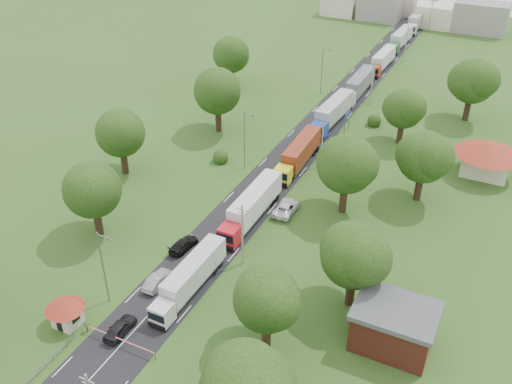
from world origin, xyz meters
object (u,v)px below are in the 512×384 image
Objects in this scene: car_lane_mid at (158,280)px; pedestrian_near at (111,332)px; guard_booth at (65,310)px; car_lane_front at (120,328)px; boom_barrier at (110,335)px; info_sign at (347,117)px; truck_0 at (190,278)px.

pedestrian_near is at bearing 91.24° from car_lane_mid.
car_lane_front is (6.08, 1.50, -1.40)m from guard_booth.
info_sign reaches higher than boom_barrier.
truck_0 is (3.59, 10.76, 1.15)m from boom_barrier.
pedestrian_near reaches higher than car_lane_front.
pedestrian_near is at bearing 115.30° from boom_barrier.
truck_0 is 3.12× the size of car_lane_front.
car_lane_mid is 9.34m from pedestrian_near.
boom_barrier is 2.10× the size of guard_booth.
boom_barrier is 1.52m from car_lane_front.
boom_barrier is at bearing -96.24° from info_sign.
boom_barrier is 2.00× the size of car_lane_mid.
car_lane_front is 0.97× the size of car_lane_mid.
pedestrian_near is (-3.82, -10.26, -1.27)m from truck_0.
info_sign is at bearing 86.55° from truck_0.
guard_booth is at bearing 144.64° from pedestrian_near.
boom_barrier is 2.07× the size of car_lane_front.
boom_barrier is at bearing 92.52° from car_lane_mid.
info_sign reaches higher than car_lane_front.
boom_barrier is at bearing -105.17° from pedestrian_near.
car_lane_mid is (-4.13, -0.93, -1.29)m from truck_0.
guard_booth is at bearing -131.23° from truck_0.
guard_booth is 1.07× the size of info_sign.
truck_0 reaches higher than pedestrian_near.
info_sign is (6.56, 60.00, 2.11)m from boom_barrier.
pedestrian_near is (-6.79, -59.50, -2.23)m from info_sign.
boom_barrier is 11.40m from truck_0.
boom_barrier is 2.25× the size of info_sign.
car_lane_front is (-3.35, -9.26, -1.29)m from truck_0.
car_lane_front is (-6.32, -58.50, -2.24)m from info_sign.
boom_barrier is 0.57m from pedestrian_near.
pedestrian_near is at bearing -110.44° from truck_0.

